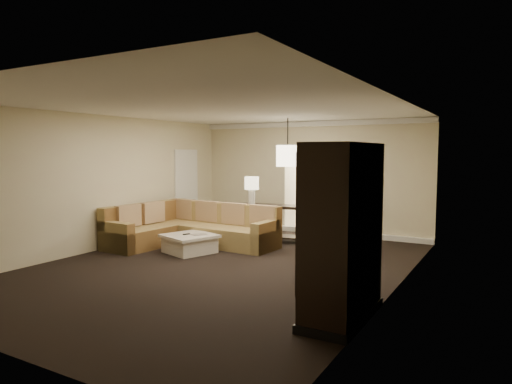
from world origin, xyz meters
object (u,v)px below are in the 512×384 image
Objects in this scene: coffee_table at (190,243)px; person at (331,198)px; drink_table at (331,252)px; sectional_sofa at (190,228)px; armoire at (342,236)px; console_table at (286,220)px.

coffee_table is 4.07m from person.
sectional_sofa is at bearing 165.80° from drink_table.
sectional_sofa reaches higher than drink_table.
armoire is at bearing -27.37° from sectional_sofa.
armoire reaches higher than coffee_table.
armoire is (2.68, -3.98, 0.53)m from console_table.
console_table is at bearing 41.92° from sectional_sofa.
person reaches higher than coffee_table.
coffee_table is 0.66× the size of person.
armoire reaches higher than person.
console_table is at bearing 80.09° from person.
armoire is 3.75× the size of drink_table.
sectional_sofa is 5.16m from armoire.
coffee_table is 2.33m from console_table.
console_table is 3.84× the size of drink_table.
sectional_sofa is 5.58× the size of drink_table.
sectional_sofa is 1.45× the size of console_table.
person reaches higher than drink_table.
person is at bearing 58.51° from sectional_sofa.
person is (-1.47, 3.92, 0.47)m from drink_table.
drink_table is (3.61, -0.91, 0.05)m from sectional_sofa.
armoire reaches higher than drink_table.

